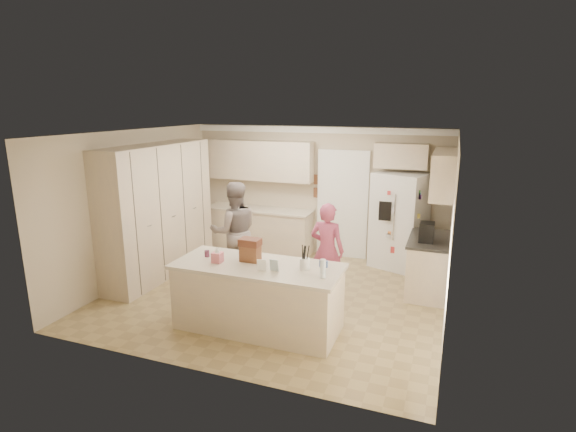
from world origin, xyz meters
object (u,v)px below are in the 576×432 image
(utensil_crock, at_px, (305,264))
(dollhouse_body, at_px, (250,253))
(coffee_maker, at_px, (427,232))
(refrigerator, at_px, (399,221))
(teen_girl, at_px, (327,250))
(tissue_box, at_px, (217,257))
(teen_boy, at_px, (235,231))
(island_base, at_px, (258,298))

(utensil_crock, height_order, dollhouse_body, dollhouse_body)
(coffee_maker, bearing_deg, utensil_crock, -127.12)
(refrigerator, bearing_deg, teen_girl, -97.06)
(tissue_box, bearing_deg, teen_girl, 52.53)
(refrigerator, distance_m, tissue_box, 3.83)
(tissue_box, distance_m, dollhouse_body, 0.45)
(refrigerator, height_order, teen_boy, refrigerator)
(coffee_maker, bearing_deg, tissue_box, -142.43)
(dollhouse_body, bearing_deg, teen_girl, 60.15)
(dollhouse_body, bearing_deg, tissue_box, -153.43)
(refrigerator, relative_size, coffee_maker, 6.00)
(refrigerator, bearing_deg, coffee_maker, -45.39)
(tissue_box, relative_size, dollhouse_body, 0.54)
(teen_girl, bearing_deg, island_base, 72.55)
(tissue_box, height_order, teen_girl, teen_girl)
(teen_boy, bearing_deg, tissue_box, 75.16)
(utensil_crock, xyz_separation_m, tissue_box, (-1.20, -0.15, -0.00))
(tissue_box, distance_m, teen_girl, 1.88)
(dollhouse_body, bearing_deg, refrigerator, 61.60)
(teen_boy, xyz_separation_m, teen_girl, (1.70, -0.14, -0.10))
(refrigerator, height_order, coffee_maker, refrigerator)
(dollhouse_body, distance_m, teen_girl, 1.50)
(coffee_maker, relative_size, tissue_box, 2.14)
(refrigerator, bearing_deg, island_base, -95.18)
(refrigerator, height_order, utensil_crock, refrigerator)
(utensil_crock, xyz_separation_m, teen_girl, (-0.06, 1.33, -0.23))
(dollhouse_body, bearing_deg, utensil_crock, -3.58)
(teen_boy, bearing_deg, coffee_maker, 152.80)
(refrigerator, bearing_deg, tissue_box, -102.00)
(teen_boy, height_order, teen_girl, teen_boy)
(teen_girl, bearing_deg, refrigerator, -111.81)
(coffee_maker, xyz_separation_m, teen_girl, (-1.46, -0.52, -0.30))
(teen_boy, distance_m, teen_girl, 1.71)
(utensil_crock, xyz_separation_m, dollhouse_body, (-0.80, 0.05, 0.04))
(island_base, distance_m, teen_boy, 1.93)
(dollhouse_body, xyz_separation_m, teen_girl, (0.74, 1.28, -0.27))
(coffee_maker, height_order, island_base, coffee_maker)
(utensil_crock, relative_size, teen_boy, 0.09)
(refrigerator, distance_m, coffee_maker, 1.37)
(coffee_maker, bearing_deg, teen_girl, -160.48)
(refrigerator, bearing_deg, teen_boy, -127.92)
(island_base, height_order, tissue_box, tissue_box)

